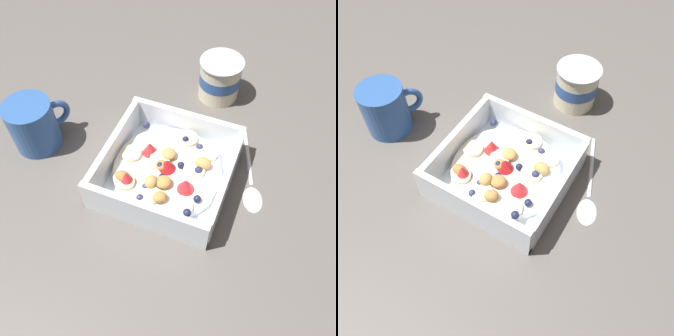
# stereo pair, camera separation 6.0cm
# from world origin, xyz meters

# --- Properties ---
(ground_plane) EXTENTS (2.40, 2.40, 0.00)m
(ground_plane) POSITION_xyz_m (0.00, 0.00, 0.00)
(ground_plane) COLOR #56514C
(fruit_bowl) EXTENTS (0.20, 0.20, 0.06)m
(fruit_bowl) POSITION_xyz_m (0.00, -0.01, 0.02)
(fruit_bowl) COLOR white
(fruit_bowl) RESTS_ON ground
(spoon) EXTENTS (0.08, 0.17, 0.01)m
(spoon) POSITION_xyz_m (0.13, 0.03, 0.00)
(spoon) COLOR silver
(spoon) RESTS_ON ground
(yogurt_cup) EXTENTS (0.08, 0.08, 0.08)m
(yogurt_cup) POSITION_xyz_m (0.02, 0.21, 0.04)
(yogurt_cup) COLOR beige
(yogurt_cup) RESTS_ON ground
(coffee_mug) EXTENTS (0.08, 0.10, 0.09)m
(coffee_mug) POSITION_xyz_m (-0.24, -0.02, 0.05)
(coffee_mug) COLOR #2D5699
(coffee_mug) RESTS_ON ground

